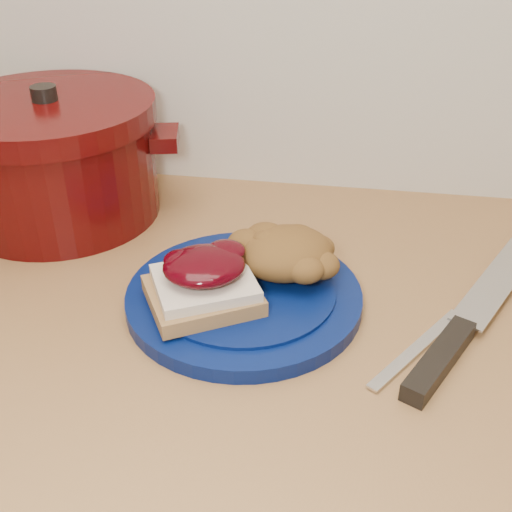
# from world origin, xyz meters

# --- Properties ---
(plate) EXTENTS (0.34, 0.34, 0.02)m
(plate) POSITION_xyz_m (0.00, 1.49, 0.91)
(plate) COLOR #051246
(plate) RESTS_ON wood_countertop
(sandwich) EXTENTS (0.14, 0.14, 0.05)m
(sandwich) POSITION_xyz_m (-0.03, 1.46, 0.94)
(sandwich) COLOR olive
(sandwich) RESTS_ON plate
(stuffing_mound) EXTENTS (0.13, 0.12, 0.05)m
(stuffing_mound) POSITION_xyz_m (0.04, 1.53, 0.95)
(stuffing_mound) COLOR brown
(stuffing_mound) RESTS_ON plate
(chef_knife) EXTENTS (0.18, 0.31, 0.02)m
(chef_knife) POSITION_xyz_m (0.23, 1.46, 0.91)
(chef_knife) COLOR black
(chef_knife) RESTS_ON wood_countertop
(butter_knife) EXTENTS (0.10, 0.14, 0.00)m
(butter_knife) POSITION_xyz_m (0.19, 1.44, 0.90)
(butter_knife) COLOR silver
(butter_knife) RESTS_ON wood_countertop
(dutch_oven) EXTENTS (0.33, 0.32, 0.18)m
(dutch_oven) POSITION_xyz_m (-0.28, 1.66, 0.98)
(dutch_oven) COLOR #3C0606
(dutch_oven) RESTS_ON wood_countertop
(pepper_grinder) EXTENTS (0.06, 0.06, 0.13)m
(pepper_grinder) POSITION_xyz_m (-0.34, 1.69, 0.96)
(pepper_grinder) COLOR black
(pepper_grinder) RESTS_ON wood_countertop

